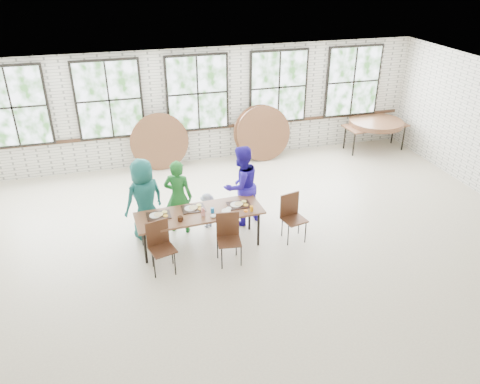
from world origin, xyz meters
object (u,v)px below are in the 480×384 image
object	(u,v)px
storage_table	(375,127)
chair_near_left	(160,242)
dining_table	(200,215)
chair_near_right	(228,234)

from	to	relation	value
storage_table	chair_near_left	bearing A→B (deg)	-153.97
dining_table	chair_near_right	world-z (taller)	chair_near_right
chair_near_right	dining_table	bearing A→B (deg)	132.11
chair_near_left	chair_near_right	distance (m)	1.23
storage_table	chair_near_right	bearing A→B (deg)	-148.08
dining_table	storage_table	size ratio (longest dim) A/B	1.31
dining_table	storage_table	xyz separation A→B (m)	(5.76, 3.51, -0.00)
storage_table	dining_table	bearing A→B (deg)	-154.19
dining_table	chair_near_left	xyz separation A→B (m)	(-0.82, -0.54, -0.13)
dining_table	chair_near_right	distance (m)	0.73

